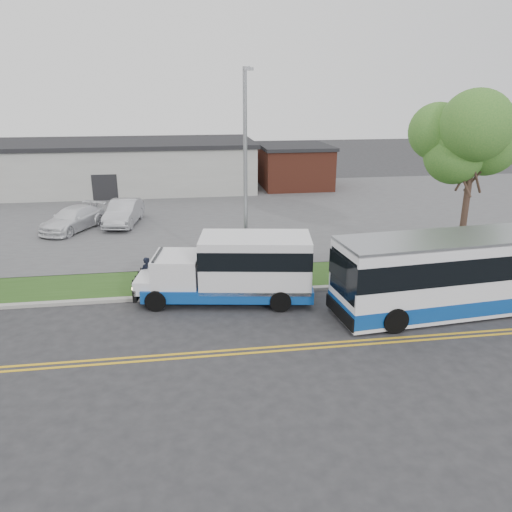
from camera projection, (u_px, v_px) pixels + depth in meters
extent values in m
plane|color=#28282B|center=(184.00, 308.00, 20.86)|extent=(140.00, 140.00, 0.00)
cube|color=gold|center=(185.00, 353.00, 17.25)|extent=(70.00, 0.12, 0.01)
cube|color=gold|center=(185.00, 358.00, 16.97)|extent=(70.00, 0.12, 0.01)
cube|color=#9E9B93|center=(183.00, 296.00, 21.87)|extent=(80.00, 0.30, 0.15)
cube|color=#294A18|center=(183.00, 282.00, 23.57)|extent=(80.00, 3.30, 0.10)
cube|color=#4C4C4F|center=(181.00, 213.00, 36.79)|extent=(80.00, 25.00, 0.10)
cube|color=#9E9E99|center=(112.00, 168.00, 44.70)|extent=(25.00, 10.00, 4.00)
cube|color=black|center=(109.00, 143.00, 44.01)|extent=(25.40, 10.40, 0.35)
cube|color=black|center=(105.00, 188.00, 40.34)|extent=(2.00, 0.15, 2.20)
cube|color=brown|center=(294.00, 168.00, 46.15)|extent=(6.00, 7.00, 3.60)
cube|color=black|center=(294.00, 146.00, 45.53)|extent=(6.30, 7.30, 0.30)
cylinder|color=#3C2820|center=(464.00, 220.00, 24.86)|extent=(0.32, 0.32, 4.76)
ellipsoid|color=#316B25|center=(474.00, 144.00, 23.67)|extent=(5.20, 5.20, 4.42)
cylinder|color=gray|center=(245.00, 179.00, 22.37)|extent=(0.18, 0.18, 9.50)
cylinder|color=gray|center=(247.00, 68.00, 20.24)|extent=(0.12, 1.40, 0.12)
cube|color=gray|center=(249.00, 69.00, 19.64)|extent=(0.35, 0.18, 0.12)
cube|color=#0D3F93|center=(229.00, 288.00, 21.47)|extent=(7.41, 3.51, 0.52)
cube|color=silver|center=(255.00, 261.00, 21.08)|extent=(4.93, 3.11, 2.20)
cube|color=black|center=(255.00, 253.00, 20.96)|extent=(4.96, 3.15, 0.78)
cube|color=silver|center=(177.00, 269.00, 21.23)|extent=(2.22, 2.52, 1.26)
cube|color=black|center=(158.00, 264.00, 21.17)|extent=(0.42, 1.98, 0.94)
cube|color=silver|center=(151.00, 281.00, 21.40)|extent=(1.37, 2.28, 0.58)
cube|color=black|center=(140.00, 287.00, 21.51)|extent=(0.50, 2.14, 0.52)
sphere|color=#FFD88C|center=(134.00, 289.00, 20.68)|extent=(0.24, 0.24, 0.21)
sphere|color=#FFD88C|center=(143.00, 275.00, 22.17)|extent=(0.24, 0.24, 0.21)
cylinder|color=black|center=(156.00, 301.00, 20.47)|extent=(0.91, 0.43, 0.88)
cylinder|color=black|center=(166.00, 281.00, 22.61)|extent=(0.91, 0.43, 0.88)
cylinder|color=black|center=(281.00, 301.00, 20.42)|extent=(0.91, 0.43, 0.88)
cylinder|color=black|center=(279.00, 281.00, 22.56)|extent=(0.91, 0.43, 0.88)
cube|color=white|center=(472.00, 272.00, 20.31)|extent=(11.62, 3.64, 3.01)
cube|color=#0D3F93|center=(469.00, 296.00, 20.64)|extent=(11.64, 3.66, 0.62)
cube|color=black|center=(474.00, 259.00, 20.13)|extent=(11.66, 3.68, 0.99)
cube|color=black|center=(344.00, 276.00, 18.92)|extent=(0.32, 2.39, 1.66)
cube|color=black|center=(340.00, 312.00, 19.38)|extent=(0.36, 2.60, 0.52)
cube|color=gray|center=(478.00, 236.00, 19.83)|extent=(11.62, 3.64, 0.12)
cylinder|color=black|center=(395.00, 320.00, 18.62)|extent=(1.02, 0.42, 1.00)
cylinder|color=black|center=(366.00, 295.00, 20.88)|extent=(1.02, 0.42, 1.00)
cylinder|color=black|center=(504.00, 281.00, 22.41)|extent=(1.02, 0.42, 1.00)
imported|color=black|center=(147.00, 274.00, 22.14)|extent=(0.68, 0.66, 1.57)
imported|color=#AEAFB5|center=(124.00, 212.00, 33.14)|extent=(2.41, 5.12, 1.62)
imported|color=white|center=(73.00, 219.00, 31.82)|extent=(4.12, 5.38, 1.45)
sphere|color=white|center=(140.00, 290.00, 22.06)|extent=(0.32, 0.32, 0.32)
sphere|color=white|center=(155.00, 285.00, 22.62)|extent=(0.32, 0.32, 0.32)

